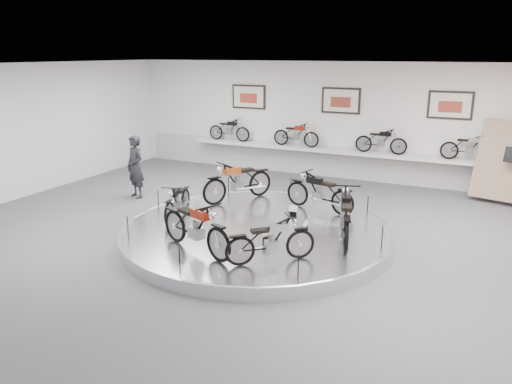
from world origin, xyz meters
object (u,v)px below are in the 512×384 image
at_px(bike_d, 177,201).
at_px(visitor, 135,167).
at_px(bike_e, 196,226).
at_px(shelf, 336,151).
at_px(display_platform, 257,233).
at_px(bike_b, 320,192).
at_px(bike_a, 345,215).
at_px(bike_f, 271,240).
at_px(bike_c, 238,181).

distance_m(bike_d, visitor, 3.31).
bearing_deg(bike_e, shelf, 107.79).
bearing_deg(shelf, visitor, -135.32).
bearing_deg(bike_e, display_platform, 96.83).
height_order(display_platform, shelf, shelf).
height_order(bike_b, bike_d, bike_b).
relative_size(display_platform, bike_e, 3.43).
bearing_deg(visitor, bike_a, 8.03).
xyz_separation_m(shelf, bike_b, (0.92, -4.54, -0.20)).
relative_size(shelf, bike_a, 5.76).
bearing_deg(bike_f, display_platform, 80.72).
xyz_separation_m(shelf, bike_f, (1.13, -8.13, -0.24)).
bearing_deg(bike_b, bike_e, 83.13).
relative_size(display_platform, bike_b, 3.73).
xyz_separation_m(bike_b, bike_c, (-2.34, -0.10, 0.06)).
height_order(bike_d, bike_e, bike_e).
xyz_separation_m(bike_a, bike_f, (-0.97, -1.84, -0.10)).
xyz_separation_m(bike_d, visitor, (-2.75, 1.82, 0.22)).
height_order(shelf, visitor, visitor).
distance_m(display_platform, bike_f, 2.16).
xyz_separation_m(bike_b, bike_d, (-3.00, -2.07, -0.07)).
relative_size(display_platform, bike_a, 3.35).
bearing_deg(bike_c, bike_d, 9.84).
distance_m(bike_f, visitor, 6.84).
bearing_deg(bike_b, display_platform, 77.30).
relative_size(bike_c, bike_e, 1.02).
relative_size(bike_c, bike_d, 1.28).
distance_m(shelf, bike_a, 6.64).
bearing_deg(bike_b, bike_c, 16.10).
distance_m(bike_a, bike_e, 3.27).
height_order(bike_c, bike_d, bike_c).
distance_m(shelf, bike_f, 8.21).
height_order(bike_e, bike_f, bike_e).
bearing_deg(display_platform, shelf, 90.00).
bearing_deg(shelf, bike_b, -78.52).
xyz_separation_m(shelf, visitor, (-4.83, -4.78, -0.05)).
distance_m(bike_b, bike_f, 3.60).
relative_size(bike_a, bike_c, 1.00).
distance_m(bike_c, bike_d, 2.08).
bearing_deg(visitor, bike_c, 22.74).
relative_size(shelf, bike_e, 5.89).
bearing_deg(bike_b, bike_d, 48.16).
xyz_separation_m(bike_c, visitor, (-3.42, -0.14, 0.09)).
bearing_deg(display_platform, bike_f, -56.86).
relative_size(shelf, bike_b, 6.41).
bearing_deg(bike_c, display_platform, 67.39).
xyz_separation_m(display_platform, bike_e, (-0.48, -1.90, 0.70)).
xyz_separation_m(bike_e, visitor, (-4.35, 3.51, 0.11)).
bearing_deg(bike_d, bike_f, 50.31).
xyz_separation_m(display_platform, bike_b, (0.92, 1.86, 0.65)).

